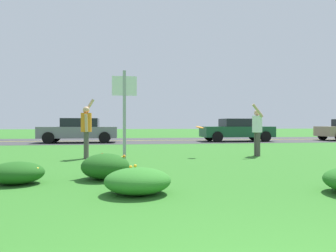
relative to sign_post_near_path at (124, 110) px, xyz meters
The scene contains 12 objects.
ground_plane 4.28m from the sign_post_near_path, 76.93° to the left, with size 120.00×120.00×0.00m, color #2D6B23.
highway_strip 13.90m from the sign_post_near_path, 86.22° to the left, with size 120.00×7.63×0.01m, color #38383A.
highway_center_stripe 13.90m from the sign_post_near_path, 86.22° to the left, with size 120.00×0.16×0.00m, color yellow.
daylily_clump_front_center 2.57m from the sign_post_near_path, 85.35° to the right, with size 1.06×1.00×0.44m.
daylily_clump_front_right 1.47m from the sign_post_near_path, 115.59° to the right, with size 0.96×0.94×0.52m.
daylily_clump_mid_left 2.58m from the sign_post_near_path, 151.02° to the right, with size 0.99×0.82×0.41m.
sign_post_near_path is the anchor object (origin of this frame).
person_thrower_orange_shirt 3.34m from the sign_post_near_path, 110.79° to the left, with size 0.42×0.48×1.94m.
person_catcher_white_shirt 5.57m from the sign_post_near_path, 33.90° to the left, with size 0.44×0.48×1.81m.
frisbee_orange 3.96m from the sign_post_near_path, 49.91° to the left, with size 0.27×0.27×0.11m.
car_dark_green_center_left 14.13m from the sign_post_near_path, 58.87° to the left, with size 4.50×2.00×1.45m.
car_gray_center_right 12.36m from the sign_post_near_path, 101.89° to the left, with size 4.50×2.00×1.45m.
Camera 1 is at (-0.99, -1.31, 1.11)m, focal length 33.64 mm.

